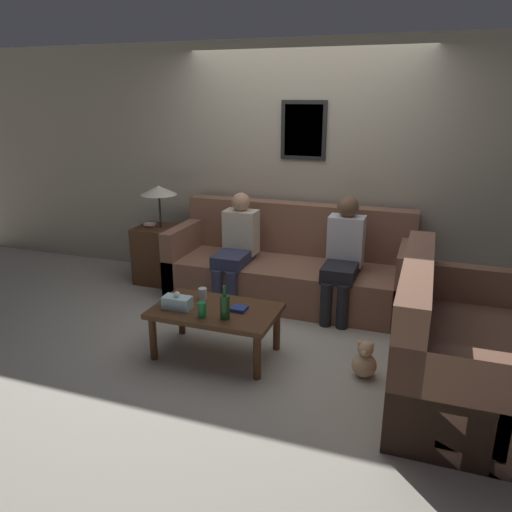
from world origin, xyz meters
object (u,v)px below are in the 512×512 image
object	(u,v)px
couch_side	(452,351)
teddy_bear	(364,361)
drinking_glass	(203,294)
person_left	(237,244)
wine_bottle	(225,306)
person_right	(343,253)
couch_main	(290,269)
coffee_table	(216,315)

from	to	relation	value
couch_side	teddy_bear	distance (m)	0.63
couch_side	drinking_glass	xyz separation A→B (m)	(-1.98, 0.08, 0.13)
person_left	wine_bottle	bearing A→B (deg)	-72.03
wine_bottle	person_right	bearing A→B (deg)	63.22
couch_main	person_left	world-z (taller)	person_left
person_right	teddy_bear	bearing A→B (deg)	-70.87
drinking_glass	teddy_bear	bearing A→B (deg)	-3.35
coffee_table	teddy_bear	distance (m)	1.22
drinking_glass	person_left	distance (m)	1.03
couch_side	person_left	size ratio (longest dim) A/B	1.52
coffee_table	teddy_bear	xyz separation A→B (m)	(1.20, 0.06, -0.22)
couch_main	person_right	bearing A→B (deg)	-18.47
couch_main	coffee_table	distance (m)	1.39
couch_main	person_right	size ratio (longest dim) A/B	2.16
person_right	coffee_table	bearing A→B (deg)	-124.72
coffee_table	drinking_glass	world-z (taller)	drinking_glass
drinking_glass	person_left	size ratio (longest dim) A/B	0.09
coffee_table	person_left	bearing A→B (deg)	103.36
person_right	person_left	bearing A→B (deg)	-179.24
couch_main	teddy_bear	size ratio (longest dim) A/B	8.32
couch_side	person_right	bearing A→B (deg)	41.53
couch_side	teddy_bear	world-z (taller)	couch_side
wine_bottle	person_right	size ratio (longest dim) A/B	0.24
person_left	drinking_glass	bearing A→B (deg)	-84.57
coffee_table	person_right	world-z (taller)	person_right
coffee_table	wine_bottle	size ratio (longest dim) A/B	3.75
drinking_glass	couch_side	bearing A→B (deg)	-2.34
couch_side	wine_bottle	bearing A→B (deg)	97.13
couch_side	drinking_glass	size ratio (longest dim) A/B	17.25
couch_side	person_right	distance (m)	1.52
wine_bottle	person_left	world-z (taller)	person_left
couch_side	drinking_glass	bearing A→B (deg)	87.66
person_left	teddy_bear	distance (m)	1.90
couch_main	wine_bottle	size ratio (longest dim) A/B	9.15
couch_side	teddy_bear	size ratio (longest dim) A/B	5.68
person_right	teddy_bear	xyz separation A→B (m)	(0.39, -1.11, -0.49)
teddy_bear	person_left	bearing A→B (deg)	143.33
person_left	person_right	xyz separation A→B (m)	(1.09, 0.01, 0.02)
coffee_table	person_right	size ratio (longest dim) A/B	0.88
couch_main	teddy_bear	world-z (taller)	couch_main
teddy_bear	wine_bottle	bearing A→B (deg)	-168.89
person_right	teddy_bear	distance (m)	1.28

